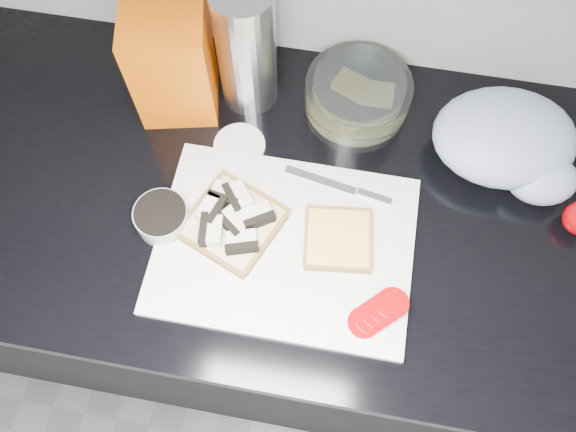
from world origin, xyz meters
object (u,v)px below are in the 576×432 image
(bread_bag, at_px, (172,63))
(steel_canister, at_px, (246,49))
(glass_bowl, at_px, (357,97))
(cutting_board, at_px, (285,245))

(bread_bag, distance_m, steel_canister, 0.12)
(glass_bowl, xyz_separation_m, steel_canister, (-0.19, 0.00, 0.08))
(glass_bowl, relative_size, bread_bag, 0.90)
(glass_bowl, relative_size, steel_canister, 0.77)
(cutting_board, xyz_separation_m, glass_bowl, (0.08, 0.28, 0.03))
(glass_bowl, height_order, bread_bag, bread_bag)
(glass_bowl, height_order, steel_canister, steel_canister)
(glass_bowl, distance_m, steel_canister, 0.21)
(cutting_board, relative_size, steel_canister, 1.72)
(bread_bag, height_order, steel_canister, steel_canister)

